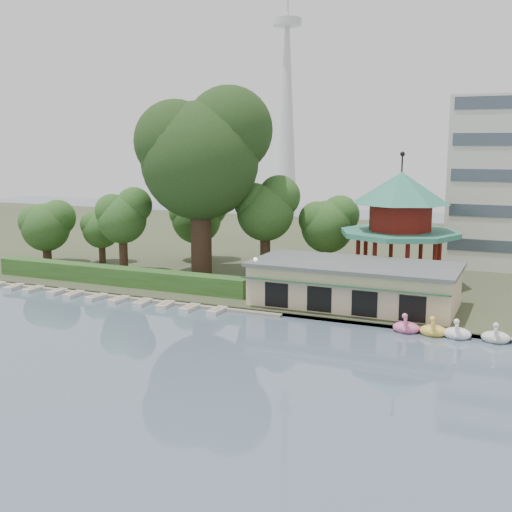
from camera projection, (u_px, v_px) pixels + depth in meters
The scene contains 13 objects.
ground_plane at pixel (121, 370), 42.85m from camera, with size 220.00×220.00×0.00m, color slate.
shore at pixel (340, 250), 89.72m from camera, with size 220.00×70.00×0.40m, color #424930.
embankment at pixel (233, 308), 58.42m from camera, with size 220.00×0.60×0.30m, color gray.
dock at pixel (123, 296), 63.08m from camera, with size 34.00×1.60×0.24m, color gray.
boathouse at pixel (354, 284), 58.30m from camera, with size 18.60×9.39×3.90m.
pavilion at pixel (400, 217), 65.67m from camera, with size 12.40×12.40×13.50m.
broadcast_tower at pixel (287, 74), 179.82m from camera, with size 8.00×8.00×96.00m.
hedge at pixel (117, 276), 67.04m from camera, with size 30.00×2.00×1.80m, color #315B24.
lamp_post at pixel (255, 272), 58.81m from camera, with size 0.36×0.36×4.28m.
big_tree at pixel (202, 151), 69.32m from camera, with size 14.10×13.14×20.78m.
small_trees at pixel (190, 218), 75.33m from camera, with size 39.53×15.96×11.09m.
swan_boats at pixel (511, 339), 48.36m from camera, with size 18.21×2.17×1.92m.
moored_rowboats at pixel (97, 297), 62.57m from camera, with size 27.54×2.72×0.36m.
Camera 1 is at (24.70, -33.79, 14.98)m, focal length 45.00 mm.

